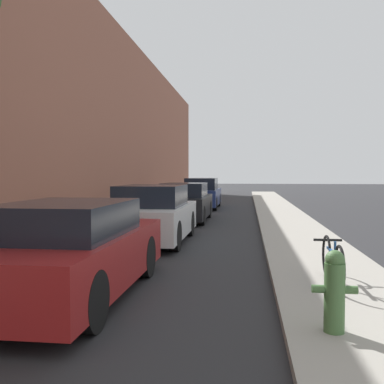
{
  "coord_description": "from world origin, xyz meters",
  "views": [
    {
      "loc": [
        1.5,
        1.86,
        1.8
      ],
      "look_at": [
        0.13,
        12.66,
        1.33
      ],
      "focal_mm": 41.01,
      "sensor_mm": 36.0,
      "label": 1
    }
  ],
  "objects_px": {
    "parked_car_red": "(71,251)",
    "fire_hydrant": "(335,290)",
    "parked_car_navy": "(202,194)",
    "bicycle": "(332,261)",
    "parked_car_black": "(185,203)",
    "parked_car_white": "(153,215)"
  },
  "relations": [
    {
      "from": "parked_car_red",
      "to": "parked_car_white",
      "type": "height_order",
      "value": "parked_car_white"
    },
    {
      "from": "parked_car_red",
      "to": "parked_car_black",
      "type": "xyz_separation_m",
      "value": [
        0.2,
        10.2,
        0.01
      ]
    },
    {
      "from": "parked_car_red",
      "to": "fire_hydrant",
      "type": "bearing_deg",
      "value": -20.3
    },
    {
      "from": "parked_car_red",
      "to": "bicycle",
      "type": "height_order",
      "value": "parked_car_red"
    },
    {
      "from": "parked_car_black",
      "to": "parked_car_white",
      "type": "bearing_deg",
      "value": -91.16
    },
    {
      "from": "parked_car_navy",
      "to": "parked_car_red",
      "type": "bearing_deg",
      "value": -90.76
    },
    {
      "from": "parked_car_red",
      "to": "bicycle",
      "type": "distance_m",
      "value": 3.88
    },
    {
      "from": "fire_hydrant",
      "to": "parked_car_black",
      "type": "bearing_deg",
      "value": 105.7
    },
    {
      "from": "parked_car_red",
      "to": "fire_hydrant",
      "type": "relative_size",
      "value": 4.93
    },
    {
      "from": "parked_car_navy",
      "to": "bicycle",
      "type": "distance_m",
      "value": 15.84
    },
    {
      "from": "parked_car_red",
      "to": "parked_car_black",
      "type": "relative_size",
      "value": 1.03
    },
    {
      "from": "parked_car_black",
      "to": "fire_hydrant",
      "type": "height_order",
      "value": "parked_car_black"
    },
    {
      "from": "parked_car_red",
      "to": "fire_hydrant",
      "type": "height_order",
      "value": "parked_car_red"
    },
    {
      "from": "bicycle",
      "to": "parked_car_black",
      "type": "bearing_deg",
      "value": 110.74
    },
    {
      "from": "parked_car_navy",
      "to": "fire_hydrant",
      "type": "xyz_separation_m",
      "value": [
        3.21,
        -17.49,
        -0.16
      ]
    },
    {
      "from": "parked_car_navy",
      "to": "bicycle",
      "type": "height_order",
      "value": "parked_car_navy"
    },
    {
      "from": "parked_car_navy",
      "to": "fire_hydrant",
      "type": "distance_m",
      "value": 17.78
    },
    {
      "from": "parked_car_navy",
      "to": "bicycle",
      "type": "relative_size",
      "value": 2.59
    },
    {
      "from": "parked_car_navy",
      "to": "fire_hydrant",
      "type": "relative_size",
      "value": 4.92
    },
    {
      "from": "fire_hydrant",
      "to": "bicycle",
      "type": "bearing_deg",
      "value": 79.96
    },
    {
      "from": "parked_car_red",
      "to": "parked_car_navy",
      "type": "distance_m",
      "value": 16.22
    },
    {
      "from": "parked_car_white",
      "to": "bicycle",
      "type": "relative_size",
      "value": 2.44
    }
  ]
}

